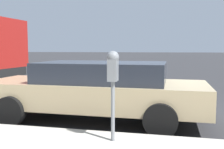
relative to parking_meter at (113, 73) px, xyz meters
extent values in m
plane|color=#2B2B2D|center=(2.63, -0.44, -1.25)|extent=(220.00, 220.00, 0.00)
cylinder|color=gray|center=(0.00, 0.00, -0.61)|extent=(0.06, 0.06, 0.95)
cube|color=gray|center=(0.00, 0.00, 0.04)|extent=(0.20, 0.14, 0.34)
sphere|color=gray|center=(0.00, 0.00, 0.24)|extent=(0.19, 0.19, 0.19)
cube|color=gold|center=(0.11, 0.00, 0.00)|extent=(0.01, 0.11, 0.12)
cube|color=black|center=(0.11, 0.00, 0.12)|extent=(0.01, 0.10, 0.08)
cube|color=tan|center=(1.73, 0.82, -0.65)|extent=(1.83, 5.02, 0.56)
cube|color=#232833|center=(1.72, 0.62, -0.15)|extent=(1.59, 2.82, 0.44)
cylinder|color=black|center=(0.86, 2.38, -0.93)|extent=(0.23, 0.64, 0.64)
cylinder|color=black|center=(2.63, 2.36, -0.93)|extent=(0.23, 0.64, 0.64)
cylinder|color=black|center=(0.82, -0.71, -0.93)|extent=(0.23, 0.64, 0.64)
cylinder|color=black|center=(2.59, -0.74, -0.93)|extent=(0.23, 0.64, 0.64)
cylinder|color=black|center=(6.43, 6.39, -0.73)|extent=(0.34, 1.05, 1.04)
camera|label=1|loc=(-3.94, -0.85, 0.37)|focal=42.00mm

